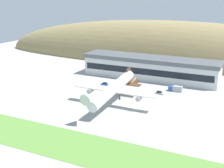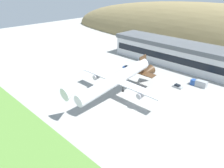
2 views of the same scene
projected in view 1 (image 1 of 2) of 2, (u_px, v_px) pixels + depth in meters
name	position (u px, v px, depth m)	size (l,w,h in m)	color
ground_plane	(137.00, 108.00, 140.41)	(389.71, 389.71, 0.00)	#9E9E99
grass_strip_foreground	(88.00, 149.00, 103.09)	(350.74, 20.42, 0.08)	#568438
hill_backdrop	(171.00, 62.00, 233.61)	(302.71, 51.43, 61.07)	olive
terminal_building	(150.00, 66.00, 186.37)	(82.08, 17.56, 13.22)	silver
cargo_airplane	(114.00, 89.00, 140.07)	(40.86, 49.18, 11.64)	silver
service_car_0	(160.00, 93.00, 158.98)	(4.41, 2.03, 1.57)	#999EA3
service_car_1	(105.00, 84.00, 174.95)	(4.16, 2.26, 1.41)	#264C99
service_car_2	(116.00, 85.00, 172.82)	(4.38, 2.17, 1.63)	#999EA3
box_truck	(176.00, 89.00, 163.33)	(7.31, 2.76, 2.96)	#264C99
traffic_cone_0	(103.00, 89.00, 166.32)	(0.52, 0.52, 0.58)	orange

